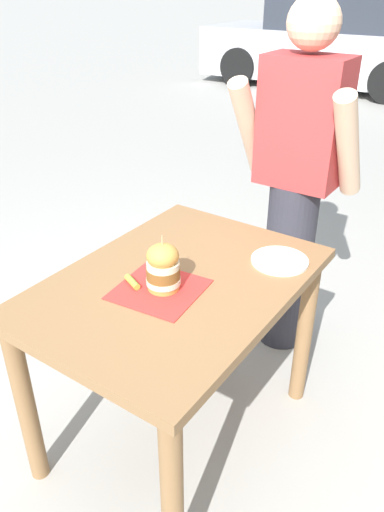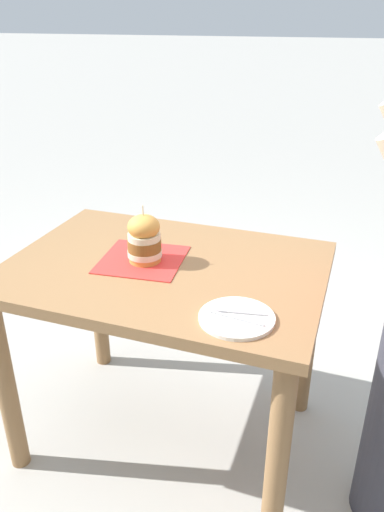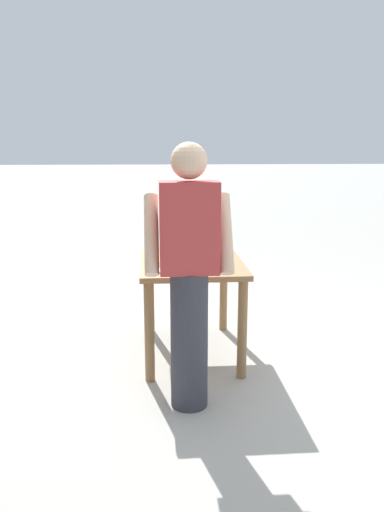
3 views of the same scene
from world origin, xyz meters
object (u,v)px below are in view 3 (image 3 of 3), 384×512
patio_table (191,276)px  pickle_spear (202,254)px  sandwich (191,247)px  side_plate_with_forks (160,269)px  diner_across_table (189,274)px

patio_table → pickle_spear: size_ratio=13.27×
sandwich → pickle_spear: sandwich is taller
patio_table → pickle_spear: pickle_spear is taller
sandwich → pickle_spear: size_ratio=2.49×
side_plate_with_forks → pickle_spear: bearing=-128.5°
pickle_spear → diner_across_table: bearing=79.6°
side_plate_with_forks → diner_across_table: diner_across_table is taller
patio_table → sandwich: (-0.00, -0.08, 0.23)m
pickle_spear → diner_across_table: (0.18, 0.97, 0.08)m
patio_table → pickle_spear: bearing=-129.9°
patio_table → diner_across_table: 0.88m
sandwich → diner_across_table: (0.08, 0.92, 0.01)m
pickle_spear → side_plate_with_forks: (0.36, 0.45, -0.01)m
patio_table → side_plate_with_forks: 0.44m
pickle_spear → diner_across_table: 0.99m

